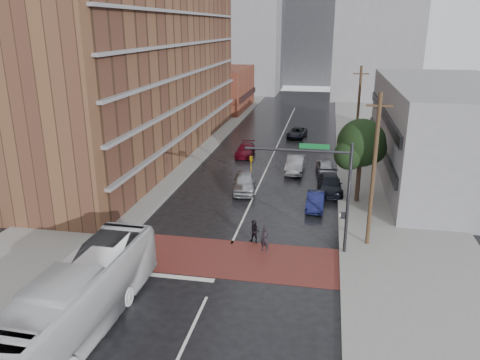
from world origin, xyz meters
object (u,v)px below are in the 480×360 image
(car_parked_far, at_px, (326,168))
(pedestrian_a, at_px, (265,239))
(car_travel_b, at_px, (295,164))
(car_parked_near, at_px, (315,201))
(car_travel_a, at_px, (244,182))
(car_travel_c, at_px, (245,150))
(car_parked_mid, at_px, (330,184))
(suv_travel, at_px, (297,133))
(transit_bus, at_px, (79,299))
(pedestrian_b, at_px, (254,232))

(car_parked_far, bearing_deg, pedestrian_a, -109.43)
(car_travel_b, height_order, car_parked_near, car_travel_b)
(pedestrian_a, height_order, car_travel_a, pedestrian_a)
(car_parked_far, bearing_deg, car_travel_c, 139.72)
(car_parked_mid, bearing_deg, pedestrian_a, -112.44)
(car_travel_a, bearing_deg, car_parked_mid, 1.55)
(suv_travel, xyz_separation_m, car_parked_mid, (4.30, -20.51, 0.09))
(suv_travel, relative_size, car_parked_mid, 0.91)
(pedestrian_a, bearing_deg, car_travel_b, 102.26)
(suv_travel, xyz_separation_m, car_parked_far, (3.87, -15.72, 0.07))
(suv_travel, distance_m, car_parked_near, 24.81)
(transit_bus, height_order, car_travel_c, transit_bus)
(car_parked_near, bearing_deg, suv_travel, 98.48)
(transit_bus, relative_size, suv_travel, 2.67)
(car_parked_near, bearing_deg, car_parked_mid, 76.04)
(car_parked_mid, bearing_deg, car_travel_c, 127.26)
(car_travel_c, bearing_deg, suv_travel, 62.61)
(car_travel_b, xyz_separation_m, car_parked_near, (2.30, -9.41, -0.16))
(car_parked_far, bearing_deg, car_travel_a, -146.68)
(transit_bus, xyz_separation_m, pedestrian_b, (6.55, 10.77, -0.88))
(car_travel_a, bearing_deg, pedestrian_b, -83.72)
(pedestrian_a, xyz_separation_m, pedestrian_b, (-0.87, 1.12, -0.07))
(transit_bus, distance_m, car_parked_far, 28.84)
(car_travel_c, xyz_separation_m, car_parked_near, (8.19, -14.55, -0.02))
(transit_bus, xyz_separation_m, suv_travel, (7.10, 42.38, -1.05))
(transit_bus, distance_m, pedestrian_a, 12.20)
(car_travel_a, bearing_deg, transit_bus, -108.84)
(pedestrian_a, height_order, pedestrian_b, pedestrian_a)
(car_parked_mid, bearing_deg, transit_bus, -121.91)
(car_parked_near, distance_m, car_parked_mid, 4.25)
(car_travel_c, distance_m, car_parked_mid, 13.99)
(car_travel_b, bearing_deg, transit_bus, -105.29)
(car_parked_mid, bearing_deg, car_travel_b, 118.20)
(car_parked_far, bearing_deg, suv_travel, 96.17)
(pedestrian_b, relative_size, car_travel_b, 0.33)
(pedestrian_a, height_order, car_travel_b, pedestrian_a)
(pedestrian_b, distance_m, car_travel_a, 10.22)
(suv_travel, bearing_deg, car_travel_c, -108.41)
(car_travel_b, bearing_deg, pedestrian_a, -90.81)
(pedestrian_a, bearing_deg, car_travel_a, 120.95)
(pedestrian_a, xyz_separation_m, car_parked_near, (2.88, 8.12, -0.23))
(car_travel_c, bearing_deg, car_travel_a, -81.33)
(transit_bus, xyz_separation_m, car_travel_b, (8.01, 27.18, -0.88))
(suv_travel, relative_size, car_parked_near, 1.17)
(car_travel_c, relative_size, car_parked_far, 1.11)
(car_parked_mid, distance_m, car_parked_far, 4.80)
(pedestrian_b, xyz_separation_m, car_travel_c, (-4.44, 21.55, -0.14))
(car_travel_c, bearing_deg, pedestrian_a, -77.82)
(car_travel_b, relative_size, car_parked_far, 1.18)
(car_parked_near, bearing_deg, car_travel_c, 120.44)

